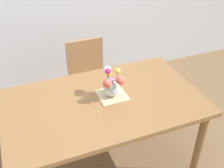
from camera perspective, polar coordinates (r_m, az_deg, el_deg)
name	(u,v)px	position (r m, az deg, el deg)	size (l,w,h in m)	color
ground_plane	(105,162)	(2.83, -1.54, -15.92)	(12.00, 12.00, 0.00)	brown
dining_table	(103,109)	(2.35, -1.80, -5.20)	(1.65, 0.99, 0.77)	olive
chair_far	(89,74)	(3.13, -4.87, 2.08)	(0.42, 0.42, 0.90)	#9E7047
placemat	(112,95)	(2.35, 0.00, -2.34)	(0.24, 0.24, 0.01)	#CCB789
flower_vase	(112,84)	(2.27, -0.02, -0.06)	(0.18, 0.22, 0.26)	silver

